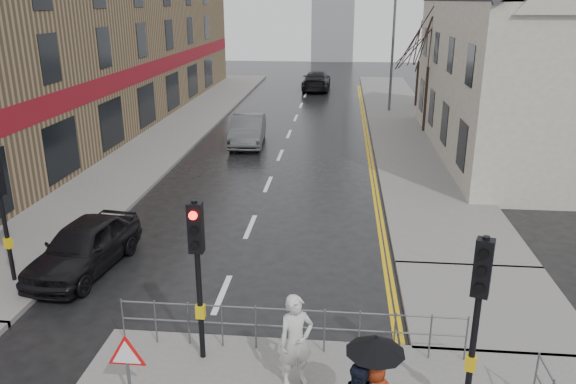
# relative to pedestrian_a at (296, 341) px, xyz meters

# --- Properties ---
(ground) EXTENTS (120.00, 120.00, 0.00)m
(ground) POSITION_rel_pedestrian_a_xyz_m (-2.16, 0.45, -1.06)
(ground) COLOR black
(ground) RESTS_ON ground
(left_pavement) EXTENTS (4.00, 44.00, 0.14)m
(left_pavement) POSITION_rel_pedestrian_a_xyz_m (-8.66, 23.45, -0.99)
(left_pavement) COLOR #605E5B
(left_pavement) RESTS_ON ground
(right_pavement) EXTENTS (4.00, 40.00, 0.14)m
(right_pavement) POSITION_rel_pedestrian_a_xyz_m (4.34, 25.45, -0.99)
(right_pavement) COLOR #605E5B
(right_pavement) RESTS_ON ground
(pavement_bridge_right) EXTENTS (4.00, 4.20, 0.14)m
(pavement_bridge_right) POSITION_rel_pedestrian_a_xyz_m (4.34, 3.45, -0.99)
(pavement_bridge_right) COLOR #605E5B
(pavement_bridge_right) RESTS_ON ground
(building_left_terrace) EXTENTS (8.00, 42.00, 10.00)m
(building_left_terrace) POSITION_rel_pedestrian_a_xyz_m (-14.16, 22.45, 3.94)
(building_left_terrace) COLOR #7B6547
(building_left_terrace) RESTS_ON ground
(building_right_cream) EXTENTS (9.00, 16.40, 10.10)m
(building_right_cream) POSITION_rel_pedestrian_a_xyz_m (9.84, 18.45, 3.72)
(building_right_cream) COLOR beige
(building_right_cream) RESTS_ON ground
(traffic_signal_near_left) EXTENTS (0.28, 0.27, 3.40)m
(traffic_signal_near_left) POSITION_rel_pedestrian_a_xyz_m (-1.96, 0.65, 1.40)
(traffic_signal_near_left) COLOR black
(traffic_signal_near_left) RESTS_ON near_pavement
(traffic_signal_near_right) EXTENTS (0.34, 0.33, 3.40)m
(traffic_signal_near_right) POSITION_rel_pedestrian_a_xyz_m (3.04, -0.55, 1.40)
(traffic_signal_near_right) COLOR black
(traffic_signal_near_right) RESTS_ON near_pavement
(traffic_signal_far_left) EXTENTS (0.34, 0.33, 3.40)m
(traffic_signal_far_left) POSITION_rel_pedestrian_a_xyz_m (-7.66, 3.45, 1.40)
(traffic_signal_far_left) COLOR black
(traffic_signal_far_left) RESTS_ON left_pavement
(guard_railing_front) EXTENTS (7.14, 0.04, 1.00)m
(guard_railing_front) POSITION_rel_pedestrian_a_xyz_m (-0.21, 1.05, -0.20)
(guard_railing_front) COLOR #595B5E
(guard_railing_front) RESTS_ON near_pavement
(warning_sign) EXTENTS (0.80, 0.07, 1.35)m
(warning_sign) POSITION_rel_pedestrian_a_xyz_m (-2.96, -0.76, -0.02)
(warning_sign) COLOR #595B5E
(warning_sign) RESTS_ON near_pavement
(street_lamp) EXTENTS (1.83, 0.25, 8.00)m
(street_lamp) POSITION_rel_pedestrian_a_xyz_m (3.66, 28.45, 3.64)
(street_lamp) COLOR #595B5E
(street_lamp) RESTS_ON right_pavement
(tree_near) EXTENTS (2.40, 2.40, 6.58)m
(tree_near) POSITION_rel_pedestrian_a_xyz_m (5.34, 22.45, 4.07)
(tree_near) COLOR #2F201A
(tree_near) RESTS_ON right_pavement
(tree_far) EXTENTS (2.40, 2.40, 5.64)m
(tree_far) POSITION_rel_pedestrian_a_xyz_m (5.84, 30.45, 3.36)
(tree_far) COLOR #2F201A
(tree_far) RESTS_ON right_pavement
(pedestrian_a) EXTENTS (0.80, 0.70, 1.85)m
(pedestrian_a) POSITION_rel_pedestrian_a_xyz_m (0.00, 0.00, 0.00)
(pedestrian_a) COLOR beige
(pedestrian_a) RESTS_ON near_pavement
(pedestrian_with_umbrella) EXTENTS (0.96, 0.96, 1.93)m
(pedestrian_with_umbrella) POSITION_rel_pedestrian_a_xyz_m (1.36, -1.26, 0.16)
(pedestrian_with_umbrella) COLOR #A63213
(pedestrian_with_umbrella) RESTS_ON near_pavement
(car_parked) EXTENTS (2.15, 4.30, 1.41)m
(car_parked) POSITION_rel_pedestrian_a_xyz_m (-6.16, 4.45, -0.36)
(car_parked) COLOR black
(car_parked) RESTS_ON ground
(car_mid) EXTENTS (1.91, 4.66, 1.50)m
(car_mid) POSITION_rel_pedestrian_a_xyz_m (-4.05, 18.92, -0.31)
(car_mid) COLOR #414345
(car_mid) RESTS_ON ground
(car_far) EXTENTS (2.25, 5.40, 1.56)m
(car_far) POSITION_rel_pedestrian_a_xyz_m (-1.43, 37.52, -0.28)
(car_far) COLOR black
(car_far) RESTS_ON ground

